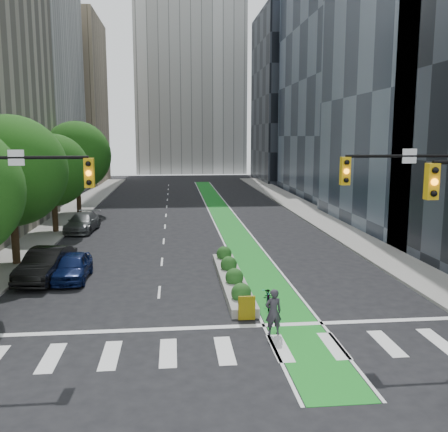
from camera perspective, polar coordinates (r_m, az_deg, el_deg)
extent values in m
plane|color=black|center=(19.29, -0.24, -13.91)|extent=(160.00, 160.00, 0.00)
cube|color=gray|center=(44.47, -18.81, -1.05)|extent=(3.60, 90.00, 0.15)
cube|color=gray|center=(45.37, 11.62, -0.55)|extent=(3.60, 90.00, 0.15)
cube|color=#177F21|center=(48.49, -0.14, 0.17)|extent=(2.20, 70.00, 0.01)
cube|color=tan|center=(85.82, -18.52, 12.30)|extent=(14.00, 16.00, 26.00)
cube|color=#19212D|center=(68.00, 14.78, 20.24)|extent=(14.00, 24.00, 42.00)
cube|color=black|center=(88.61, 8.64, 13.19)|extent=(14.00, 18.00, 28.00)
cube|color=silver|center=(111.18, -4.03, 23.39)|extent=(22.00, 16.00, 70.00)
cylinder|color=black|center=(31.49, -22.86, -0.79)|extent=(0.44, 0.44, 5.04)
sphere|color=#17460F|center=(31.15, -23.21, 4.77)|extent=(6.40, 6.40, 6.40)
cylinder|color=black|center=(41.08, -18.81, 1.21)|extent=(0.44, 0.44, 4.48)
sphere|color=#17460F|center=(40.82, -19.00, 4.99)|extent=(5.60, 5.60, 5.60)
cylinder|color=black|center=(50.77, -16.32, 3.13)|extent=(0.44, 0.44, 5.15)
sphere|color=#17460F|center=(50.56, -16.48, 6.66)|extent=(6.60, 6.60, 6.60)
cylinder|color=black|center=(19.07, -23.44, 6.14)|extent=(5.50, 0.12, 0.12)
cube|color=gold|center=(18.46, -15.14, 4.78)|extent=(0.34, 0.28, 1.05)
sphere|color=orange|center=(18.30, -15.22, 4.74)|extent=(0.20, 0.20, 0.20)
cube|color=white|center=(18.96, -22.67, 6.17)|extent=(0.55, 0.04, 0.55)
cylinder|color=black|center=(20.36, 21.10, 6.42)|extent=(5.50, 0.12, 0.12)
cube|color=gold|center=(19.31, 13.68, 5.02)|extent=(0.34, 0.28, 1.05)
sphere|color=orange|center=(19.16, 13.83, 4.98)|extent=(0.20, 0.20, 0.20)
cube|color=white|center=(20.21, 20.44, 6.44)|extent=(0.55, 0.04, 0.55)
cube|color=gold|center=(15.60, 22.65, 3.66)|extent=(0.34, 0.28, 1.05)
sphere|color=orange|center=(15.46, 22.93, 3.60)|extent=(0.20, 0.20, 0.20)
cube|color=gray|center=(25.90, 0.91, -7.36)|extent=(1.20, 10.00, 0.40)
cube|color=yellow|center=(20.89, 2.61, -10.45)|extent=(0.70, 0.12, 1.00)
sphere|color=#194C19|center=(22.45, 1.97, -8.77)|extent=(0.90, 0.90, 0.90)
sphere|color=#194C19|center=(24.82, 1.19, -7.01)|extent=(0.90, 0.90, 0.90)
sphere|color=#194C19|center=(27.22, 0.55, -5.56)|extent=(0.90, 0.90, 0.90)
sphere|color=#194C19|center=(29.63, 0.01, -4.34)|extent=(0.90, 0.90, 0.90)
imported|color=gray|center=(22.63, 5.13, -9.15)|extent=(0.90, 1.84, 0.93)
imported|color=#322E37|center=(19.47, 5.66, -10.86)|extent=(0.72, 0.54, 1.82)
imported|color=#0B1847|center=(27.70, -16.90, -5.57)|extent=(1.70, 4.19, 1.42)
imported|color=black|center=(28.10, -19.66, -5.24)|extent=(2.40, 5.27, 1.68)
imported|color=#505355|center=(41.36, -15.86, -0.71)|extent=(2.49, 5.22, 1.47)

